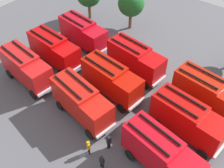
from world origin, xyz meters
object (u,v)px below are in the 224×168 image
fire_truck_1 (81,101)px  fire_truck_2 (161,153)px  firefighter_2 (109,142)px  firefighter_3 (142,124)px  fire_truck_8 (207,92)px  firefighter_4 (89,147)px  fire_truck_6 (83,32)px  fire_truck_3 (54,49)px  fire_truck_7 (135,59)px  fire_truck_4 (111,79)px  fire_truck_5 (188,119)px  tree_1 (131,3)px  traffic_cone_1 (94,69)px  traffic_cone_0 (182,73)px  firefighter_0 (194,79)px  traffic_cone_2 (108,40)px  firefighter_1 (102,161)px  fire_truck_0 (26,67)px

fire_truck_1 → fire_truck_2: size_ratio=1.00×
firefighter_2 → firefighter_3: size_ratio=0.93×
fire_truck_8 → firefighter_4: bearing=-109.8°
fire_truck_6 → firefighter_4: (11.66, -12.09, -1.20)m
fire_truck_3 → fire_truck_7: same height
fire_truck_4 → firefighter_3: fire_truck_4 is taller
fire_truck_4 → fire_truck_5: same height
fire_truck_2 → tree_1: bearing=140.6°
fire_truck_6 → traffic_cone_1: (4.56, -3.24, -1.79)m
fire_truck_6 → firefighter_4: fire_truck_6 is taller
fire_truck_2 → traffic_cone_0: size_ratio=13.16×
fire_truck_7 → fire_truck_1: bearing=-86.0°
firefighter_3 → firefighter_2: bearing=-138.9°
fire_truck_7 → firefighter_0: size_ratio=4.30×
fire_truck_4 → firefighter_2: bearing=-47.5°
traffic_cone_1 → traffic_cone_2: (-2.62, 6.08, -0.04)m
tree_1 → fire_truck_4: bearing=-63.3°
fire_truck_7 → traffic_cone_0: 6.03m
traffic_cone_1 → traffic_cone_0: bearing=35.1°
fire_truck_6 → fire_truck_1: bearing=-41.4°
fire_truck_5 → tree_1: 19.67m
fire_truck_4 → firefighter_1: (4.96, -7.62, -1.26)m
fire_truck_5 → traffic_cone_2: 17.33m
fire_truck_6 → firefighter_1: (13.49, -12.44, -1.26)m
traffic_cone_0 → fire_truck_6: bearing=-167.7°
fire_truck_3 → fire_truck_7: 9.96m
tree_1 → traffic_cone_2: size_ratio=8.77×
fire_truck_1 → tree_1: size_ratio=1.30×
fire_truck_5 → firefighter_0: (-2.30, 6.79, -1.18)m
fire_truck_5 → firefighter_3: fire_truck_5 is taller
fire_truck_7 → traffic_cone_0: size_ratio=13.05×
tree_1 → fire_truck_7: bearing=-51.7°
firefighter_1 → tree_1: bearing=33.3°
fire_truck_1 → firefighter_3: 6.32m
fire_truck_0 → firefighter_3: size_ratio=4.06×
firefighter_3 → traffic_cone_2: (-12.14, 9.92, -0.70)m
traffic_cone_0 → fire_truck_0: bearing=-138.3°
fire_truck_0 → firefighter_1: size_ratio=4.58×
fire_truck_4 → fire_truck_6: size_ratio=1.00×
fire_truck_5 → firefighter_2: size_ratio=4.38×
fire_truck_3 → traffic_cone_1: fire_truck_3 is taller
fire_truck_0 → fire_truck_3: same height
firefighter_2 → firefighter_0: bearing=-92.2°
fire_truck_6 → firefighter_2: size_ratio=4.39×
traffic_cone_2 → fire_truck_8: bearing=-11.8°
traffic_cone_1 → traffic_cone_2: size_ratio=1.11×
fire_truck_8 → firefighter_1: bearing=-101.6°
fire_truck_7 → firefighter_3: size_ratio=4.07×
fire_truck_0 → fire_truck_5: bearing=20.1°
fire_truck_4 → tree_1: tree_1 is taller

